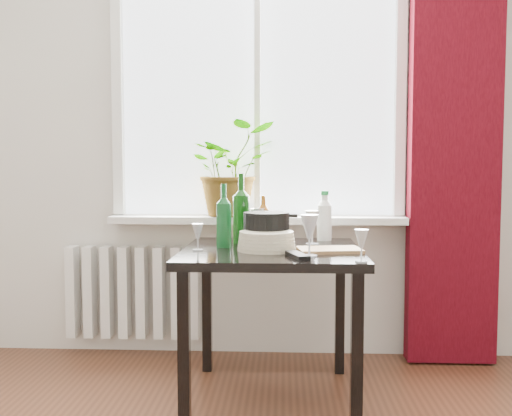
{
  "coord_description": "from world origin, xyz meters",
  "views": [
    {
      "loc": [
        0.16,
        -1.17,
        1.13
      ],
      "look_at": [
        0.02,
        1.55,
        0.94
      ],
      "focal_mm": 40.0,
      "sensor_mm": 36.0,
      "label": 1
    }
  ],
  "objects_px": {
    "wine_bottle_left": "(224,215)",
    "fondue_pot": "(266,230)",
    "radiator": "(133,292)",
    "bottle_amber": "(263,218)",
    "tv_remote": "(297,255)",
    "potted_plant": "(231,169)",
    "wine_bottle_right": "(241,208)",
    "wineglass_back_left": "(257,224)",
    "cutting_board": "(329,250)",
    "table": "(272,267)",
    "wineglass_front_left": "(198,237)",
    "wineglass_front_right": "(309,235)",
    "wineglass_far_right": "(361,245)",
    "wineglass_back_center": "(312,227)",
    "plate_stack": "(267,241)",
    "cleaning_bottle": "(325,216)"
  },
  "relations": [
    {
      "from": "wine_bottle_left",
      "to": "wineglass_back_center",
      "type": "xyz_separation_m",
      "value": [
        0.44,
        0.11,
        -0.07
      ]
    },
    {
      "from": "wine_bottle_left",
      "to": "wineglass_front_left",
      "type": "relative_size",
      "value": 2.43
    },
    {
      "from": "table",
      "to": "plate_stack",
      "type": "bearing_deg",
      "value": -109.45
    },
    {
      "from": "plate_stack",
      "to": "wineglass_back_center",
      "type": "bearing_deg",
      "value": 44.12
    },
    {
      "from": "wineglass_front_left",
      "to": "potted_plant",
      "type": "bearing_deg",
      "value": 82.59
    },
    {
      "from": "wine_bottle_right",
      "to": "plate_stack",
      "type": "bearing_deg",
      "value": -61.48
    },
    {
      "from": "wineglass_back_left",
      "to": "wineglass_far_right",
      "type": "bearing_deg",
      "value": -54.8
    },
    {
      "from": "table",
      "to": "wineglass_front_left",
      "type": "distance_m",
      "value": 0.39
    },
    {
      "from": "table",
      "to": "potted_plant",
      "type": "relative_size",
      "value": 1.54
    },
    {
      "from": "wineglass_back_left",
      "to": "cutting_board",
      "type": "bearing_deg",
      "value": -45.35
    },
    {
      "from": "wineglass_back_center",
      "to": "wineglass_front_left",
      "type": "xyz_separation_m",
      "value": [
        -0.55,
        -0.24,
        -0.02
      ]
    },
    {
      "from": "potted_plant",
      "to": "wine_bottle_right",
      "type": "bearing_deg",
      "value": -77.73
    },
    {
      "from": "bottle_amber",
      "to": "wineglass_front_left",
      "type": "xyz_separation_m",
      "value": [
        -0.29,
        -0.39,
        -0.06
      ]
    },
    {
      "from": "potted_plant",
      "to": "wineglass_front_right",
      "type": "xyz_separation_m",
      "value": [
        0.42,
        -0.85,
        -0.29
      ]
    },
    {
      "from": "wine_bottle_left",
      "to": "wineglass_front_right",
      "type": "bearing_deg",
      "value": -34.19
    },
    {
      "from": "wine_bottle_right",
      "to": "wineglass_back_center",
      "type": "distance_m",
      "value": 0.38
    },
    {
      "from": "wine_bottle_right",
      "to": "bottle_amber",
      "type": "distance_m",
      "value": 0.18
    },
    {
      "from": "fondue_pot",
      "to": "wine_bottle_right",
      "type": "bearing_deg",
      "value": 128.38
    },
    {
      "from": "potted_plant",
      "to": "plate_stack",
      "type": "xyz_separation_m",
      "value": [
        0.23,
        -0.68,
        -0.34
      ]
    },
    {
      "from": "wineglass_front_right",
      "to": "cutting_board",
      "type": "relative_size",
      "value": 0.66
    },
    {
      "from": "wineglass_front_left",
      "to": "plate_stack",
      "type": "distance_m",
      "value": 0.32
    },
    {
      "from": "potted_plant",
      "to": "fondue_pot",
      "type": "xyz_separation_m",
      "value": [
        0.23,
        -0.58,
        -0.29
      ]
    },
    {
      "from": "bottle_amber",
      "to": "wineglass_front_left",
      "type": "bearing_deg",
      "value": -126.73
    },
    {
      "from": "table",
      "to": "fondue_pot",
      "type": "height_order",
      "value": "fondue_pot"
    },
    {
      "from": "radiator",
      "to": "tv_remote",
      "type": "xyz_separation_m",
      "value": [
        0.97,
        -0.9,
        0.37
      ]
    },
    {
      "from": "wine_bottle_right",
      "to": "wineglass_back_left",
      "type": "height_order",
      "value": "wine_bottle_right"
    },
    {
      "from": "potted_plant",
      "to": "cutting_board",
      "type": "distance_m",
      "value": 0.95
    },
    {
      "from": "radiator",
      "to": "bottle_amber",
      "type": "distance_m",
      "value": 0.99
    },
    {
      "from": "wineglass_far_right",
      "to": "cutting_board",
      "type": "distance_m",
      "value": 0.32
    },
    {
      "from": "cleaning_bottle",
      "to": "wineglass_front_left",
      "type": "xyz_separation_m",
      "value": [
        -0.62,
        -0.41,
        -0.07
      ]
    },
    {
      "from": "radiator",
      "to": "wineglass_back_left",
      "type": "bearing_deg",
      "value": -24.9
    },
    {
      "from": "radiator",
      "to": "wine_bottle_left",
      "type": "xyz_separation_m",
      "value": [
        0.61,
        -0.59,
        0.52
      ]
    },
    {
      "from": "cutting_board",
      "to": "tv_remote",
      "type": "bearing_deg",
      "value": -128.96
    },
    {
      "from": "tv_remote",
      "to": "plate_stack",
      "type": "bearing_deg",
      "value": 105.81
    },
    {
      "from": "radiator",
      "to": "wine_bottle_left",
      "type": "distance_m",
      "value": 1.0
    },
    {
      "from": "bottle_amber",
      "to": "cutting_board",
      "type": "height_order",
      "value": "bottle_amber"
    },
    {
      "from": "radiator",
      "to": "wine_bottle_right",
      "type": "relative_size",
      "value": 2.18
    },
    {
      "from": "wineglass_back_center",
      "to": "wineglass_back_left",
      "type": "height_order",
      "value": "same"
    },
    {
      "from": "bottle_amber",
      "to": "tv_remote",
      "type": "bearing_deg",
      "value": -73.8
    },
    {
      "from": "wine_bottle_right",
      "to": "radiator",
      "type": "bearing_deg",
      "value": 147.32
    },
    {
      "from": "wine_bottle_left",
      "to": "wineglass_front_left",
      "type": "height_order",
      "value": "wine_bottle_left"
    },
    {
      "from": "table",
      "to": "wineglass_back_left",
      "type": "height_order",
      "value": "wineglass_back_left"
    },
    {
      "from": "radiator",
      "to": "wineglass_far_right",
      "type": "relative_size",
      "value": 5.78
    },
    {
      "from": "wine_bottle_right",
      "to": "tv_remote",
      "type": "bearing_deg",
      "value": -58.78
    },
    {
      "from": "wine_bottle_left",
      "to": "fondue_pot",
      "type": "distance_m",
      "value": 0.22
    },
    {
      "from": "wineglass_front_right",
      "to": "cutting_board",
      "type": "distance_m",
      "value": 0.2
    },
    {
      "from": "wineglass_front_right",
      "to": "wineglass_back_center",
      "type": "xyz_separation_m",
      "value": [
        0.03,
        0.39,
        -0.01
      ]
    },
    {
      "from": "wineglass_far_right",
      "to": "fondue_pot",
      "type": "xyz_separation_m",
      "value": [
        -0.4,
        0.41,
        0.02
      ]
    },
    {
      "from": "wineglass_back_center",
      "to": "wineglass_front_left",
      "type": "height_order",
      "value": "wineglass_back_center"
    },
    {
      "from": "bottle_amber",
      "to": "wineglass_back_left",
      "type": "xyz_separation_m",
      "value": [
        -0.03,
        -0.04,
        -0.03
      ]
    }
  ]
}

